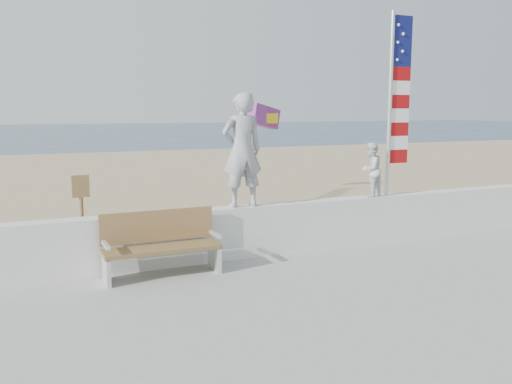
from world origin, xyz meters
The scene contains 9 objects.
ground centered at (0.00, 0.00, 0.00)m, with size 220.00×220.00×0.00m, color #2C3F58.
sand centered at (0.00, 9.00, 0.04)m, with size 90.00×40.00×0.08m, color tan.
seawall centered at (0.00, 2.00, 0.63)m, with size 30.00×0.35×0.90m, color silver.
adult centered at (0.03, 2.00, 2.06)m, with size 0.71×0.47×1.96m, color #939398.
child centered at (2.71, 2.00, 1.60)m, with size 0.51×0.40×1.05m, color silver.
bench centered at (-1.54, 1.55, 0.69)m, with size 1.80×0.57×1.00m.
flag centered at (3.23, 2.00, 2.99)m, with size 0.50×0.08×3.50m.
parafoil_kite centered at (2.23, 5.80, 2.57)m, with size 0.99×0.59×0.67m.
sign centered at (-2.44, 3.92, 0.94)m, with size 0.32×0.07×1.46m.
Camera 1 is at (-3.52, -6.53, 2.73)m, focal length 38.00 mm.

